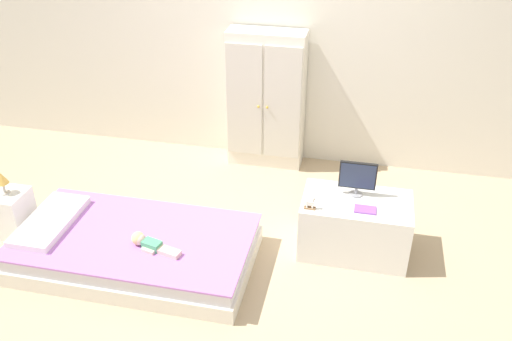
% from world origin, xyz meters
% --- Properties ---
extents(ground_plane, '(10.00, 10.00, 0.02)m').
position_xyz_m(ground_plane, '(0.00, 0.00, -0.01)').
color(ground_plane, tan).
extents(back_wall, '(6.40, 0.05, 2.70)m').
position_xyz_m(back_wall, '(0.00, 1.57, 1.35)').
color(back_wall, silver).
rests_on(back_wall, ground_plane).
extents(bed, '(1.73, 0.93, 0.25)m').
position_xyz_m(bed, '(-0.72, -0.29, 0.12)').
color(bed, silver).
rests_on(bed, ground_plane).
extents(pillow, '(0.32, 0.67, 0.05)m').
position_xyz_m(pillow, '(-1.38, -0.29, 0.28)').
color(pillow, white).
rests_on(pillow, bed).
extents(doll, '(0.39, 0.17, 0.10)m').
position_xyz_m(doll, '(-0.57, -0.40, 0.29)').
color(doll, '#4CA375').
rests_on(doll, bed).
extents(nightstand, '(0.28, 0.28, 0.37)m').
position_xyz_m(nightstand, '(-1.82, -0.16, 0.19)').
color(nightstand, white).
rests_on(nightstand, ground_plane).
extents(table_lamp, '(0.10, 0.10, 0.19)m').
position_xyz_m(table_lamp, '(-1.82, -0.16, 0.50)').
color(table_lamp, '#B7B2AD').
rests_on(table_lamp, nightstand).
extents(wardrobe, '(0.70, 0.30, 1.31)m').
position_xyz_m(wardrobe, '(-0.07, 1.39, 0.66)').
color(wardrobe, white).
rests_on(wardrobe, ground_plane).
extents(tv_stand, '(0.80, 0.48, 0.45)m').
position_xyz_m(tv_stand, '(0.85, 0.19, 0.23)').
color(tv_stand, silver).
rests_on(tv_stand, ground_plane).
extents(tv_monitor, '(0.27, 0.10, 0.27)m').
position_xyz_m(tv_monitor, '(0.83, 0.27, 0.61)').
color(tv_monitor, '#99999E').
rests_on(tv_monitor, tv_stand).
extents(rocking_horse_toy, '(0.08, 0.04, 0.10)m').
position_xyz_m(rocking_horse_toy, '(0.53, 0.02, 0.50)').
color(rocking_horse_toy, '#8E6642').
rests_on(rocking_horse_toy, tv_stand).
extents(book_purple, '(0.16, 0.10, 0.01)m').
position_xyz_m(book_purple, '(0.91, 0.08, 0.46)').
color(book_purple, '#8E51B2').
rests_on(book_purple, tv_stand).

